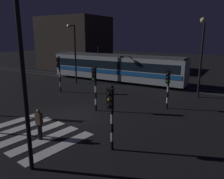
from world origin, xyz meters
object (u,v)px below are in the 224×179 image
object	(u,v)px
traffic_light_corner_near_right	(111,109)
street_lamp_near_kerb	(16,56)
traffic_light_median_centre	(95,82)
tram	(116,67)
pedestrian_waiting_at_kerb	(39,124)
traffic_light_corner_far_left	(59,69)
street_lamp_trackside_left	(74,46)
traffic_light_corner_far_right	(168,83)
street_lamp_trackside_right	(202,48)

from	to	relation	value
traffic_light_corner_near_right	street_lamp_near_kerb	bearing A→B (deg)	-122.65
traffic_light_median_centre	tram	distance (m)	11.19
pedestrian_waiting_at_kerb	traffic_light_corner_far_left	bearing A→B (deg)	127.29
street_lamp_trackside_left	pedestrian_waiting_at_kerb	world-z (taller)	street_lamp_trackside_left
traffic_light_corner_far_right	street_lamp_trackside_left	bearing A→B (deg)	162.12
traffic_light_median_centre	traffic_light_corner_near_right	distance (m)	6.01
traffic_light_median_centre	street_lamp_near_kerb	bearing A→B (deg)	-76.11
street_lamp_trackside_left	pedestrian_waiting_at_kerb	size ratio (longest dim) A/B	3.90
traffic_light_corner_near_right	traffic_light_corner_far_left	bearing A→B (deg)	143.87
street_lamp_near_kerb	pedestrian_waiting_at_kerb	world-z (taller)	street_lamp_near_kerb
traffic_light_corner_far_left	pedestrian_waiting_at_kerb	bearing A→B (deg)	-52.71
pedestrian_waiting_at_kerb	traffic_light_median_centre	bearing A→B (deg)	91.09
street_lamp_near_kerb	street_lamp_trackside_left	distance (m)	17.65
traffic_light_corner_far_left	traffic_light_corner_near_right	bearing A→B (deg)	-36.13
traffic_light_corner_near_right	street_lamp_near_kerb	xyz separation A→B (m)	(-2.08, -3.25, 2.59)
traffic_light_corner_near_right	pedestrian_waiting_at_kerb	distance (m)	4.19
street_lamp_trackside_right	tram	size ratio (longest dim) A/B	0.41
traffic_light_corner_near_right	street_lamp_trackside_right	world-z (taller)	street_lamp_trackside_right
traffic_light_corner_far_left	pedestrian_waiting_at_kerb	xyz separation A→B (m)	(6.39, -8.39, -1.44)
traffic_light_corner_far_right	tram	xyz separation A→B (m)	(-8.55, 7.27, -0.26)
traffic_light_corner_far_right	street_lamp_near_kerb	xyz separation A→B (m)	(-2.51, -10.88, 2.70)
pedestrian_waiting_at_kerb	tram	bearing A→B (deg)	104.98
traffic_light_corner_far_left	street_lamp_trackside_left	xyz separation A→B (m)	(-1.42, 4.03, 1.96)
traffic_light_corner_far_right	street_lamp_near_kerb	distance (m)	11.48
street_lamp_near_kerb	street_lamp_trackside_right	bearing A→B (deg)	75.45
street_lamp_trackside_left	street_lamp_trackside_right	distance (m)	13.61
traffic_light_corner_far_left	street_lamp_trackside_left	bearing A→B (deg)	109.45
traffic_light_median_centre	tram	world-z (taller)	tram
traffic_light_median_centre	street_lamp_trackside_right	world-z (taller)	street_lamp_trackside_right
traffic_light_corner_far_right	street_lamp_trackside_left	xyz separation A→B (m)	(-12.14, 3.92, 2.26)
traffic_light_corner_far_left	pedestrian_waiting_at_kerb	distance (m)	10.65
tram	pedestrian_waiting_at_kerb	xyz separation A→B (m)	(4.22, -15.77, -0.87)
traffic_light_corner_far_right	street_lamp_trackside_right	xyz separation A→B (m)	(1.46, 4.42, 2.37)
traffic_light_corner_far_left	street_lamp_near_kerb	bearing A→B (deg)	-52.68
traffic_light_corner_far_right	street_lamp_trackside_left	world-z (taller)	street_lamp_trackside_left
traffic_light_corner_near_right	traffic_light_corner_far_left	xyz separation A→B (m)	(-10.29, 7.51, 0.20)
street_lamp_near_kerb	traffic_light_median_centre	bearing A→B (deg)	103.89
street_lamp_trackside_left	traffic_light_corner_far_left	bearing A→B (deg)	-70.55
street_lamp_near_kerb	pedestrian_waiting_at_kerb	xyz separation A→B (m)	(-1.81, 2.37, -3.84)
traffic_light_median_centre	street_lamp_near_kerb	distance (m)	8.37
traffic_light_corner_far_left	tram	bearing A→B (deg)	73.61
traffic_light_median_centre	pedestrian_waiting_at_kerb	world-z (taller)	traffic_light_median_centre
street_lamp_trackside_left	pedestrian_waiting_at_kerb	xyz separation A→B (m)	(7.81, -12.42, -3.40)
traffic_light_median_centre	street_lamp_trackside_right	xyz separation A→B (m)	(5.89, 7.56, 2.21)
traffic_light_corner_near_right	street_lamp_near_kerb	size ratio (longest dim) A/B	0.43
traffic_light_corner_near_right	pedestrian_waiting_at_kerb	world-z (taller)	traffic_light_corner_near_right
traffic_light_corner_far_left	street_lamp_trackside_right	world-z (taller)	street_lamp_trackside_right
tram	traffic_light_corner_near_right	bearing A→B (deg)	-61.40
tram	pedestrian_waiting_at_kerb	world-z (taller)	tram
traffic_light_median_centre	traffic_light_corner_far_right	distance (m)	5.43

